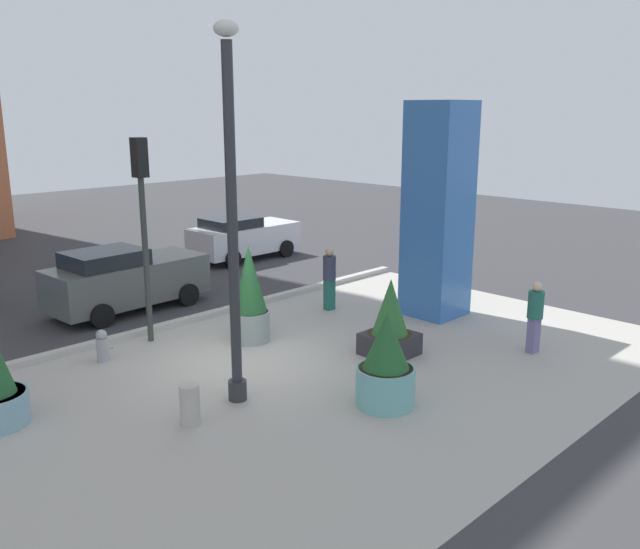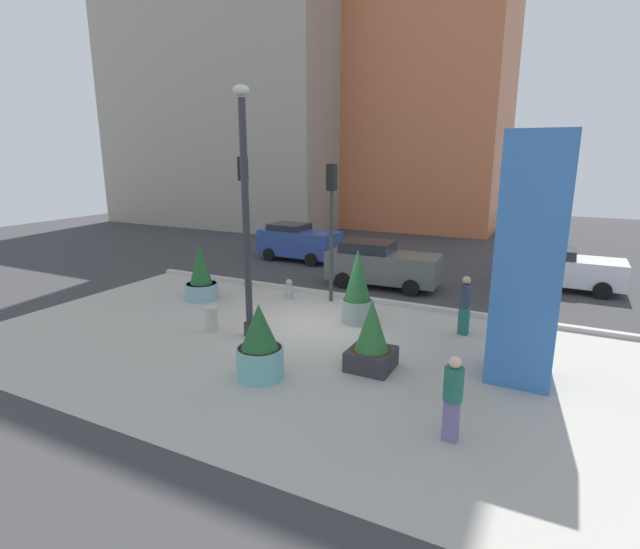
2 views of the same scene
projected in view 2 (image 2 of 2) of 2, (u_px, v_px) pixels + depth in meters
ground_plane at (361, 293)px, 18.64m from camera, size 60.00×60.00×0.00m
plaza_pavement at (279, 347)px, 13.45m from camera, size 18.00×10.00×0.02m
curb_strip at (352, 297)px, 17.86m from camera, size 18.00×0.24×0.16m
lamp_post at (246, 221)px, 13.52m from camera, size 0.44×0.44×6.96m
art_pillar_blue at (530, 261)px, 10.95m from camera, size 1.42×1.42×5.71m
potted_plant_by_pillar at (357, 289)px, 15.18m from camera, size 0.95×0.95×2.37m
potted_plant_near_right at (201, 277)px, 17.71m from camera, size 1.18×1.18×2.07m
potted_plant_curbside at (372, 339)px, 11.94m from camera, size 1.08×1.08×1.80m
potted_plant_near_left at (260, 346)px, 11.46m from camera, size 1.13×1.13×1.84m
fire_hydrant at (289, 289)px, 17.85m from camera, size 0.36×0.26×0.75m
concrete_bollard at (212, 319)px, 14.61m from camera, size 0.36×0.36×0.75m
traffic_light_far_side at (244, 201)px, 18.86m from camera, size 0.28×0.42×5.09m
traffic_light_corner at (332, 211)px, 16.89m from camera, size 0.28×0.42×4.86m
car_curb_west at (381, 265)px, 19.41m from camera, size 4.48×2.10×1.80m
car_intersection at (298, 242)px, 24.25m from camera, size 4.00×2.13×1.80m
car_curb_east at (563, 268)px, 19.09m from camera, size 4.14×2.01×1.62m
pedestrian_crossing at (465, 302)px, 14.17m from camera, size 0.41×0.41×1.78m
pedestrian_by_curb at (453, 395)px, 8.87m from camera, size 0.37×0.37×1.69m
office_block_flanking at (230, 99)px, 36.18m from camera, size 17.83×9.08×18.29m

